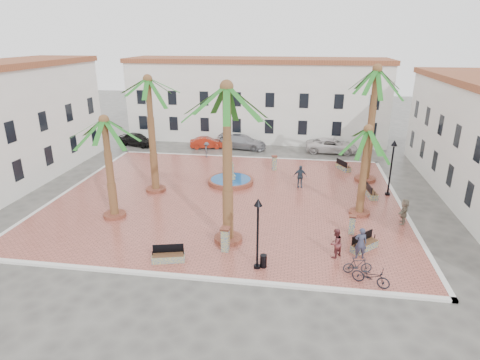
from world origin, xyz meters
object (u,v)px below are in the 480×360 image
Objects in this scene: car_silver at (243,142)px; litter_bin at (263,261)px; lamppost_s at (258,222)px; cyclist_a at (361,243)px; bench_ne at (343,167)px; pedestrian_east at (404,211)px; car_red at (207,143)px; pedestrian_fountain_a at (228,163)px; palm_ne at (376,82)px; bench_se at (364,245)px; bollard_se at (225,239)px; pedestrian_north at (207,150)px; cyclist_b at (336,243)px; palm_nw at (149,92)px; bench_s at (168,257)px; bollard_e at (352,224)px; bicycle_b at (358,265)px; pedestrian_fountain_b at (300,176)px; palm_sw at (105,132)px; palm_s at (227,105)px; palm_e at (367,140)px; bench_e at (370,193)px; bollard_n at (274,163)px; car_black at (137,139)px; bicycle_a at (371,276)px; lamppost_e at (392,158)px; car_white at (331,146)px; fountain at (231,180)px.

litter_bin is at bearing -159.04° from car_silver.
cyclist_a is at bearing 18.62° from lamppost_s.
pedestrian_east is (2.89, -11.03, 0.61)m from bench_ne.
pedestrian_fountain_a is at bearing -168.54° from car_red.
palm_ne is 14.79m from bench_se.
bollard_se is 19.32m from pedestrian_north.
pedestrian_fountain_a is at bearing -102.79° from cyclist_b.
palm_nw reaches higher than bench_s.
bollard_e reaches higher than bicycle_b.
cyclist_a is 1.38m from cyclist_b.
pedestrian_fountain_b is at bearing -109.69° from pedestrian_east.
pedestrian_north is (-7.42, 20.09, -1.97)m from lamppost_s.
cyclist_a is at bearing -87.77° from bollard_e.
palm_sw is 4.78× the size of bollard_se.
palm_e is at bearing 31.61° from palm_s.
bench_e is 9.84m from cyclist_a.
lamppost_s is 11.48m from pedestrian_east.
bollard_n is 4.79m from pedestrian_fountain_b.
bicycle_b is at bearing -120.56° from car_black.
car_silver is (0.63, 24.47, 0.35)m from bench_s.
bollard_e reaches higher than bicycle_a.
bicycle_b is (7.30, -1.24, -0.31)m from bollard_se.
bench_e is 13.87m from bollard_se.
bicycle_b is at bearing -71.54° from bollard_n.
bench_ne is at bearing 61.51° from palm_s.
litter_bin is at bearing -127.53° from palm_e.
palm_e is 7.17m from bench_se.
palm_s is at bearing -10.18° from cyclist_a.
palm_sw is 20.99m from car_silver.
palm_nw is 2.06× the size of lamppost_e.
bench_ne is 11.42m from pedestrian_east.
bollard_n is 16.08m from cyclist_a.
car_silver is 9.72m from car_white.
palm_e is 1.17× the size of car_white.
lamppost_e reaches higher than bollard_e.
bench_e is at bearing -50.60° from pedestrian_fountain_a.
bench_ne is at bearing -144.54° from pedestrian_east.
bollard_se reaches higher than bollard_e.
cyclist_b is at bearing -109.01° from palm_e.
pedestrian_fountain_b is 1.06× the size of pedestrian_east.
bollard_se is 1.08× the size of bollard_n.
bollard_se is 0.79× the size of cyclist_a.
pedestrian_north is at bearing 138.64° from palm_e.
bench_se is 0.46× the size of car_red.
litter_bin is at bearing 133.75° from bench_ne.
pedestrian_north is (-13.21, 20.80, 0.28)m from bicycle_a.
car_silver is at bearing -69.69° from cyclist_a.
palm_s reaches higher than bicycle_a.
car_black is (-14.41, 21.06, -7.67)m from palm_s.
fountain is 14.15m from palm_ne.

